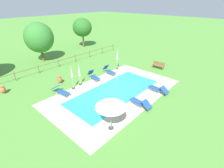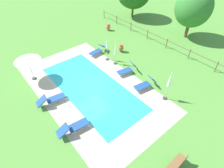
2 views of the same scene
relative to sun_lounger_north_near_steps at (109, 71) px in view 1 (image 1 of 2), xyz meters
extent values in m
plane|color=#518E38|center=(-2.72, -3.26, -0.39)|extent=(160.00, 160.00, 0.00)
cube|color=#B2A893|center=(-2.72, -3.26, -0.39)|extent=(12.73, 7.38, 0.01)
cube|color=#2DB7C6|center=(-2.72, -3.26, -0.39)|extent=(9.42, 4.07, 0.01)
cube|color=#C0B59F|center=(-2.72, -1.11, -0.38)|extent=(9.90, 0.24, 0.01)
cube|color=#C0B59F|center=(-2.72, -5.42, -0.38)|extent=(9.90, 0.24, 0.01)
cube|color=#C0B59F|center=(2.11, -3.26, -0.38)|extent=(0.24, 4.07, 0.01)
cube|color=#C0B59F|center=(-7.54, -3.26, -0.38)|extent=(0.24, 4.07, 0.01)
cube|color=navy|center=(-0.04, -0.27, -0.08)|extent=(0.79, 1.38, 0.07)
cube|color=navy|center=(0.10, 0.64, 0.24)|extent=(0.68, 0.68, 0.69)
cube|color=silver|center=(-0.04, -0.27, -0.13)|extent=(0.76, 1.35, 0.04)
cylinder|color=silver|center=(0.13, -0.85, -0.25)|extent=(0.04, 0.04, 0.28)
cylinder|color=silver|center=(-0.38, -0.77, -0.25)|extent=(0.04, 0.04, 0.28)
cylinder|color=silver|center=(0.30, 0.24, -0.25)|extent=(0.04, 0.04, 0.28)
cylinder|color=silver|center=(-0.21, 0.32, -0.25)|extent=(0.04, 0.04, 0.28)
cube|color=navy|center=(-0.06, -6.03, -0.08)|extent=(0.74, 1.36, 0.07)
cube|color=navy|center=(-0.17, -7.03, 0.14)|extent=(0.68, 0.82, 0.49)
cube|color=silver|center=(-0.06, -6.03, -0.13)|extent=(0.71, 1.33, 0.04)
cylinder|color=silver|center=(-0.26, -5.45, -0.25)|extent=(0.04, 0.04, 0.28)
cylinder|color=silver|center=(0.25, -5.50, -0.25)|extent=(0.04, 0.04, 0.28)
cylinder|color=silver|center=(-0.38, -6.55, -0.25)|extent=(0.04, 0.04, 0.28)
cylinder|color=silver|center=(0.13, -6.60, -0.25)|extent=(0.04, 0.04, 0.28)
cube|color=navy|center=(-6.41, -0.16, -0.08)|extent=(0.76, 1.37, 0.07)
cube|color=navy|center=(-6.54, 0.84, 0.15)|extent=(0.69, 0.82, 0.51)
cube|color=silver|center=(-6.41, -0.16, -0.13)|extent=(0.73, 1.34, 0.04)
cylinder|color=silver|center=(-6.08, -0.67, -0.25)|extent=(0.04, 0.04, 0.28)
cylinder|color=silver|center=(-6.59, -0.74, -0.25)|extent=(0.04, 0.04, 0.28)
cylinder|color=silver|center=(-6.23, 0.43, -0.25)|extent=(0.04, 0.04, 0.28)
cylinder|color=silver|center=(-6.73, 0.36, -0.25)|extent=(0.04, 0.04, 0.28)
cube|color=navy|center=(-3.12, -6.05, -0.08)|extent=(0.78, 1.37, 0.07)
cube|color=navy|center=(-3.26, -7.04, 0.15)|extent=(0.70, 0.82, 0.52)
cube|color=silver|center=(-3.12, -6.05, -0.13)|extent=(0.74, 1.34, 0.04)
cylinder|color=silver|center=(-3.30, -5.47, -0.25)|extent=(0.04, 0.04, 0.28)
cylinder|color=silver|center=(-2.79, -5.54, -0.25)|extent=(0.04, 0.04, 0.28)
cylinder|color=silver|center=(-3.45, -6.56, -0.25)|extent=(0.04, 0.04, 0.28)
cylinder|color=silver|center=(-2.95, -6.63, -0.25)|extent=(0.04, 0.04, 0.28)
cube|color=navy|center=(-2.30, -0.04, -0.08)|extent=(0.85, 1.39, 0.07)
cube|color=navy|center=(-2.12, 0.84, 0.26)|extent=(0.70, 0.67, 0.71)
cube|color=silver|center=(-2.30, -0.04, -0.13)|extent=(0.81, 1.36, 0.04)
cylinder|color=silver|center=(-2.16, -0.63, -0.25)|extent=(0.04, 0.04, 0.28)
cylinder|color=silver|center=(-2.66, -0.53, -0.25)|extent=(0.04, 0.04, 0.28)
cylinder|color=silver|center=(-1.94, 0.45, -0.25)|extent=(0.04, 0.04, 0.28)
cylinder|color=silver|center=(-2.44, 0.55, -0.25)|extent=(0.04, 0.04, 0.28)
cylinder|color=#383838|center=(-6.67, -6.33, -0.35)|extent=(0.36, 0.36, 0.08)
cylinder|color=#B2B5B7|center=(-6.67, -6.33, 0.70)|extent=(0.04, 0.04, 2.19)
cone|color=white|center=(-6.67, -6.33, 1.62)|extent=(2.02, 2.02, 0.39)
sphere|color=white|center=(-6.67, -6.33, 1.83)|extent=(0.06, 0.06, 0.06)
cylinder|color=#383838|center=(-5.00, 0.18, -0.35)|extent=(0.32, 0.32, 0.08)
cylinder|color=#B2B5B7|center=(-5.00, 0.18, 0.24)|extent=(0.04, 0.04, 1.28)
cone|color=white|center=(-5.00, 0.18, 1.41)|extent=(0.21, 0.21, 1.05)
sphere|color=white|center=(-5.00, 0.18, 1.95)|extent=(0.05, 0.05, 0.05)
cylinder|color=#383838|center=(1.78, 0.27, -0.35)|extent=(0.32, 0.32, 0.08)
cylinder|color=#B2B5B7|center=(1.78, 0.27, 0.25)|extent=(0.04, 0.04, 1.29)
cone|color=white|center=(1.78, 0.27, 1.48)|extent=(0.25, 0.25, 1.17)
sphere|color=white|center=(1.78, 0.27, 2.09)|extent=(0.05, 0.05, 0.05)
cylinder|color=#383838|center=(-4.00, 0.34, -0.35)|extent=(0.32, 0.32, 0.08)
cylinder|color=#B2B5B7|center=(-4.00, 0.34, 0.11)|extent=(0.04, 0.04, 1.01)
cone|color=white|center=(-4.00, 0.34, 1.23)|extent=(0.20, 0.20, 1.22)
sphere|color=white|center=(-4.00, 0.34, 1.86)|extent=(0.05, 0.05, 0.05)
cube|color=brown|center=(5.31, -3.52, 0.05)|extent=(0.49, 1.51, 0.06)
cube|color=brown|center=(5.51, -3.51, 0.28)|extent=(0.10, 1.50, 0.40)
cube|color=brown|center=(5.33, -4.15, -0.19)|extent=(0.40, 0.07, 0.41)
cube|color=brown|center=(5.29, -2.88, -0.19)|extent=(0.40, 0.07, 0.41)
cylinder|color=#B7663D|center=(-9.94, 4.27, -0.35)|extent=(0.29, 0.29, 0.08)
ellipsoid|color=#B7663D|center=(-9.94, 4.27, 0.03)|extent=(0.52, 0.52, 0.70)
cylinder|color=#B7663D|center=(-9.94, 4.27, 0.38)|extent=(0.39, 0.39, 0.06)
cylinder|color=#A85B38|center=(-5.25, 2.16, -0.35)|extent=(0.27, 0.27, 0.08)
ellipsoid|color=#A85B38|center=(-5.25, 2.16, 0.04)|extent=(0.49, 0.49, 0.71)
cylinder|color=#A85B38|center=(-5.25, 2.16, 0.40)|extent=(0.37, 0.37, 0.06)
cylinder|color=brown|center=(-8.09, 6.30, 0.13)|extent=(0.08, 0.08, 1.05)
cylinder|color=brown|center=(-5.44, 6.30, 0.13)|extent=(0.08, 0.08, 1.05)
cylinder|color=brown|center=(-2.80, 6.30, 0.13)|extent=(0.08, 0.08, 1.05)
cylinder|color=brown|center=(-0.15, 6.30, 0.13)|extent=(0.08, 0.08, 1.05)
cylinder|color=brown|center=(2.49, 6.30, 0.13)|extent=(0.08, 0.08, 1.05)
cylinder|color=brown|center=(5.14, 6.30, 0.13)|extent=(0.08, 0.08, 1.05)
cylinder|color=brown|center=(7.78, 6.30, 0.13)|extent=(0.08, 0.08, 1.05)
cube|color=brown|center=(-2.80, 6.30, 0.46)|extent=(21.16, 0.05, 0.05)
cylinder|color=brown|center=(5.82, 11.76, 0.74)|extent=(0.26, 0.26, 2.26)
ellipsoid|color=#286623|center=(5.82, 11.76, 3.05)|extent=(3.31, 3.31, 3.15)
cylinder|color=brown|center=(-2.93, 10.04, 0.50)|extent=(0.35, 0.35, 1.78)
ellipsoid|color=#33752D|center=(-2.93, 10.04, 2.88)|extent=(3.79, 3.79, 3.99)
camera|label=1|loc=(-12.95, -12.06, 7.49)|focal=26.18mm
camera|label=2|loc=(6.42, -8.67, 9.30)|focal=28.78mm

